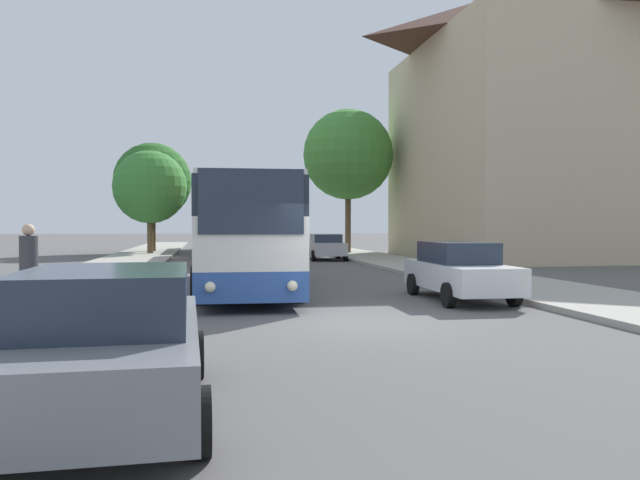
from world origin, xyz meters
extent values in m
plane|color=#565454|center=(0.00, 0.00, 0.00)|extent=(300.00, 300.00, 0.00)
cube|color=#C6B28E|center=(19.97, 23.44, 6.56)|extent=(19.62, 15.99, 13.13)
pyramid|color=#513328|center=(19.97, 23.44, 15.53)|extent=(19.62, 15.99, 4.80)
cube|color=#2D519E|center=(-1.73, 7.05, 0.62)|extent=(2.96, 11.26, 0.70)
cube|color=silver|center=(-1.73, 7.05, 1.59)|extent=(2.96, 11.26, 1.23)
cube|color=#232D3D|center=(-1.73, 7.05, 2.68)|extent=(2.97, 11.04, 0.95)
cube|color=silver|center=(-1.73, 7.05, 3.22)|extent=(2.90, 11.03, 0.12)
cube|color=#232D3D|center=(-1.92, 1.43, 2.53)|extent=(2.33, 0.14, 1.45)
sphere|color=#F4EAC1|center=(-2.83, 1.44, 0.66)|extent=(0.24, 0.24, 0.24)
sphere|color=#F4EAC1|center=(-1.02, 1.38, 0.66)|extent=(0.24, 0.24, 0.24)
cylinder|color=black|center=(-3.14, 3.74, 0.50)|extent=(0.33, 1.01, 1.00)
cylinder|color=black|center=(-0.55, 3.65, 0.50)|extent=(0.33, 1.01, 1.00)
cylinder|color=black|center=(-2.91, 10.44, 0.50)|extent=(0.33, 1.01, 1.00)
cylinder|color=black|center=(-0.33, 10.36, 0.50)|extent=(0.33, 1.01, 1.00)
cube|color=gray|center=(-1.69, 23.33, 0.62)|extent=(2.72, 11.69, 0.70)
cube|color=red|center=(-1.69, 23.33, 1.61)|extent=(2.72, 11.69, 1.27)
cube|color=#232D3D|center=(-1.69, 23.33, 2.72)|extent=(2.74, 11.46, 0.95)
cube|color=red|center=(-1.69, 23.33, 3.25)|extent=(2.66, 11.46, 0.12)
cube|color=#232D3D|center=(-1.62, 17.47, 2.57)|extent=(2.30, 0.09, 1.45)
sphere|color=#F4EAC1|center=(-2.51, 17.43, 0.66)|extent=(0.24, 0.24, 0.24)
sphere|color=#F4EAC1|center=(-0.72, 17.46, 0.66)|extent=(0.24, 0.24, 0.24)
cylinder|color=black|center=(-2.93, 19.81, 0.50)|extent=(0.31, 1.00, 1.00)
cylinder|color=black|center=(-0.37, 19.85, 0.50)|extent=(0.31, 1.00, 1.00)
cylinder|color=black|center=(-3.02, 26.81, 0.50)|extent=(0.31, 1.00, 1.00)
cylinder|color=black|center=(-0.46, 26.84, 0.50)|extent=(0.31, 1.00, 1.00)
cube|color=silver|center=(-1.57, 36.96, 0.62)|extent=(2.70, 11.63, 0.70)
cube|color=#23844C|center=(-1.57, 36.96, 1.68)|extent=(2.70, 11.63, 1.41)
cube|color=#232D3D|center=(-1.57, 36.96, 2.86)|extent=(2.73, 11.40, 0.95)
cube|color=#23844C|center=(-1.57, 36.96, 3.39)|extent=(2.65, 11.39, 0.12)
cube|color=#232D3D|center=(-1.49, 31.13, 2.71)|extent=(2.30, 0.09, 1.45)
sphere|color=#F4EAC1|center=(-2.39, 31.10, 0.66)|extent=(0.24, 0.24, 0.24)
sphere|color=#F4EAC1|center=(-0.60, 31.12, 0.66)|extent=(0.24, 0.24, 0.24)
cylinder|color=black|center=(-2.80, 33.46, 0.50)|extent=(0.31, 1.00, 1.00)
cylinder|color=black|center=(-0.25, 33.50, 0.50)|extent=(0.31, 1.00, 1.00)
cylinder|color=black|center=(-2.89, 40.42, 0.50)|extent=(0.31, 1.00, 1.00)
cylinder|color=black|center=(-0.34, 40.45, 0.50)|extent=(0.31, 1.00, 1.00)
cube|color=slate|center=(-3.92, -5.52, 0.65)|extent=(1.95, 4.67, 0.68)
cube|color=#232D3D|center=(-3.92, -5.70, 1.27)|extent=(1.67, 2.44, 0.57)
cylinder|color=black|center=(-4.87, -4.11, 0.31)|extent=(0.22, 0.62, 0.62)
cylinder|color=black|center=(-3.04, -4.06, 0.31)|extent=(0.22, 0.62, 0.62)
cylinder|color=black|center=(-2.97, -6.93, 0.31)|extent=(0.22, 0.62, 0.62)
cube|color=silver|center=(3.79, 3.38, 0.65)|extent=(1.83, 4.67, 0.68)
cube|color=#232D3D|center=(3.79, 3.57, 1.28)|extent=(1.57, 2.45, 0.56)
cylinder|color=black|center=(4.60, 1.93, 0.31)|extent=(0.22, 0.63, 0.62)
cylinder|color=black|center=(2.90, 1.97, 0.31)|extent=(0.22, 0.63, 0.62)
cylinder|color=black|center=(4.68, 4.79, 0.31)|extent=(0.22, 0.63, 0.62)
cylinder|color=black|center=(2.97, 4.84, 0.31)|extent=(0.22, 0.63, 0.62)
cube|color=#B7B7BC|center=(3.98, 23.26, 0.67)|extent=(1.99, 4.16, 0.72)
cube|color=#232D3D|center=(3.98, 23.42, 1.27)|extent=(1.69, 2.19, 0.48)
cylinder|color=black|center=(4.84, 21.95, 0.31)|extent=(0.22, 0.63, 0.62)
cylinder|color=black|center=(3.02, 22.03, 0.31)|extent=(0.22, 0.63, 0.62)
cylinder|color=black|center=(4.94, 24.48, 0.31)|extent=(0.22, 0.63, 0.62)
cylinder|color=black|center=(3.12, 24.56, 0.31)|extent=(0.22, 0.63, 0.62)
cylinder|color=#23232D|center=(-6.46, 1.17, 0.60)|extent=(0.30, 0.30, 0.90)
cylinder|color=#333338|center=(-6.46, 1.17, 1.42)|extent=(0.36, 0.36, 0.75)
sphere|color=tan|center=(-6.46, 1.17, 1.92)|extent=(0.24, 0.24, 0.24)
cylinder|color=brown|center=(-6.61, 30.93, 1.46)|extent=(0.40, 0.40, 2.62)
sphere|color=#387F33|center=(-6.61, 30.93, 4.61)|extent=(4.91, 4.91, 4.91)
cylinder|color=#513D23|center=(-6.74, 34.64, 1.64)|extent=(0.40, 0.40, 2.99)
sphere|color=#286023|center=(-6.74, 34.64, 5.24)|extent=(5.61, 5.61, 5.61)
cylinder|color=brown|center=(6.74, 29.62, 2.36)|extent=(0.40, 0.40, 4.43)
sphere|color=#428938|center=(6.74, 29.62, 6.91)|extent=(6.21, 6.21, 6.21)
camera|label=1|loc=(-2.91, -12.36, 2.00)|focal=35.00mm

